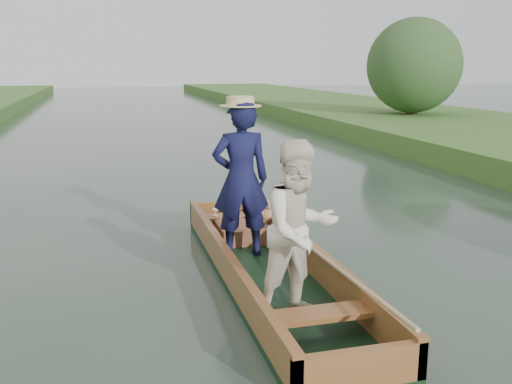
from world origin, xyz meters
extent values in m
plane|color=#283D30|center=(0.00, 0.00, 0.00)|extent=(120.00, 120.00, 0.00)
cylinder|color=#47331E|center=(9.80, 13.84, 1.02)|extent=(0.44, 0.44, 2.05)
sphere|color=#28471C|center=(9.80, 13.84, 2.45)|extent=(3.58, 3.58, 3.58)
sphere|color=#28471C|center=(10.40, 14.14, 2.05)|extent=(2.20, 2.20, 2.20)
cube|color=black|center=(0.00, 0.00, 0.04)|extent=(1.10, 5.00, 0.08)
cube|color=brown|center=(-0.51, 0.00, 0.24)|extent=(0.08, 5.00, 0.32)
cube|color=brown|center=(0.51, 0.00, 0.24)|extent=(0.08, 5.00, 0.32)
cube|color=brown|center=(0.00, 2.46, 0.24)|extent=(1.10, 0.08, 0.32)
cube|color=brown|center=(0.00, -2.46, 0.24)|extent=(1.10, 0.08, 0.32)
cube|color=brown|center=(-0.51, 0.00, 0.42)|extent=(0.10, 5.00, 0.04)
cube|color=brown|center=(0.51, 0.00, 0.42)|extent=(0.10, 5.00, 0.04)
cube|color=brown|center=(0.00, 1.90, 0.30)|extent=(0.94, 0.30, 0.05)
cube|color=brown|center=(0.00, -1.60, 0.30)|extent=(0.94, 0.30, 0.05)
imported|color=#111338|center=(-0.14, 0.81, 1.08)|extent=(0.75, 0.52, 1.99)
cylinder|color=beige|center=(-0.14, 0.81, 2.03)|extent=(0.52, 0.52, 0.12)
imported|color=white|center=(-0.03, -1.12, 0.95)|extent=(0.99, 0.86, 1.74)
cube|color=#963E30|center=(0.11, 1.53, 0.19)|extent=(0.85, 0.90, 0.22)
sphere|color=tan|center=(0.40, 1.43, 0.41)|extent=(0.20, 0.20, 0.20)
sphere|color=tan|center=(0.40, 1.42, 0.57)|extent=(0.15, 0.15, 0.15)
sphere|color=tan|center=(0.34, 1.42, 0.63)|extent=(0.06, 0.06, 0.06)
sphere|color=tan|center=(0.45, 1.42, 0.63)|extent=(0.06, 0.06, 0.06)
sphere|color=tan|center=(0.40, 1.36, 0.55)|extent=(0.06, 0.06, 0.06)
sphere|color=tan|center=(0.30, 1.41, 0.44)|extent=(0.07, 0.07, 0.07)
sphere|color=tan|center=(0.49, 1.41, 0.44)|extent=(0.07, 0.07, 0.07)
sphere|color=tan|center=(0.35, 1.40, 0.33)|extent=(0.08, 0.08, 0.08)
sphere|color=tan|center=(0.45, 1.40, 0.33)|extent=(0.08, 0.08, 0.08)
cylinder|color=silver|center=(-0.27, 1.90, 0.33)|extent=(0.07, 0.07, 0.01)
cylinder|color=silver|center=(-0.27, 1.90, 0.37)|extent=(0.01, 0.01, 0.08)
ellipsoid|color=silver|center=(-0.27, 1.90, 0.43)|extent=(0.09, 0.09, 0.05)
cylinder|color=tan|center=(0.43, -0.48, 0.46)|extent=(0.04, 4.10, 0.19)
camera|label=1|loc=(-1.79, -6.05, 2.50)|focal=40.00mm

